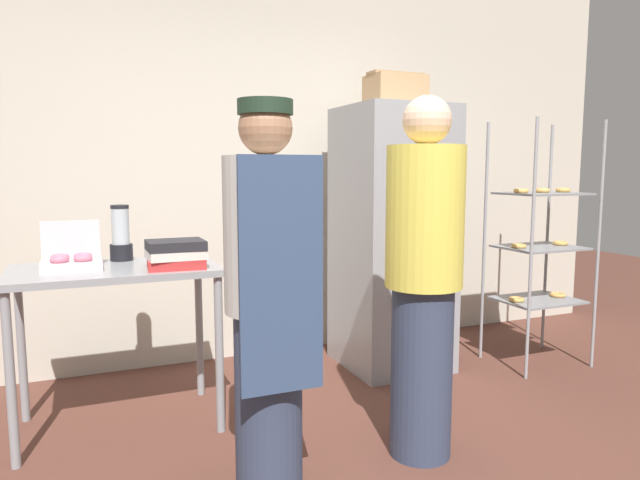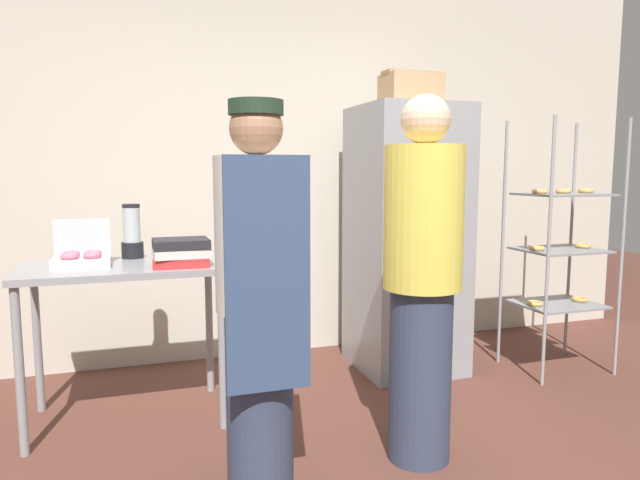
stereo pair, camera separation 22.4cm
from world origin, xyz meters
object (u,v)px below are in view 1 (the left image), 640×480
refrigerator (392,239)px  baking_rack (540,245)px  person_customer (423,277)px  person_baker (268,297)px  donut_box (72,261)px  binder_stack (176,254)px  blender_pitcher (121,236)px  cardboard_storage_box (395,91)px

refrigerator → baking_rack: (0.98, -0.37, -0.05)m
person_customer → baking_rack: bearing=28.7°
person_baker → person_customer: 0.78m
refrigerator → person_baker: 1.79m
refrigerator → baking_rack: size_ratio=1.05×
refrigerator → donut_box: (-2.04, -0.32, 0.02)m
donut_box → baking_rack: bearing=-1.0°
person_baker → binder_stack: bearing=107.4°
refrigerator → person_baker: refrigerator is taller
donut_box → person_customer: person_customer is taller
blender_pitcher → cardboard_storage_box: 2.08m
binder_stack → person_customer: person_customer is taller
blender_pitcher → cardboard_storage_box: size_ratio=0.80×
refrigerator → person_customer: size_ratio=1.05×
baking_rack → person_baker: baking_rack is taller
blender_pitcher → cardboard_storage_box: (1.86, 0.19, 0.91)m
refrigerator → person_customer: bearing=-113.4°
donut_box → binder_stack: bearing=-15.1°
donut_box → person_customer: 1.76m
cardboard_storage_box → person_customer: bearing=-114.3°
donut_box → blender_pitcher: (0.25, 0.23, 0.09)m
baking_rack → donut_box: size_ratio=5.94×
refrigerator → donut_box: refrigerator is taller
donut_box → person_baker: bearing=-51.1°
donut_box → cardboard_storage_box: size_ratio=0.74×
blender_pitcher → person_baker: size_ratio=0.19×
binder_stack → baking_rack: bearing=1.8°
refrigerator → person_customer: (-0.52, -1.19, -0.03)m
person_baker → person_customer: person_customer is taller
baking_rack → donut_box: (-3.02, 0.05, 0.07)m
baking_rack → person_customer: size_ratio=1.00×
blender_pitcher → refrigerator: bearing=2.6°
donut_box → person_customer: bearing=-29.7°
donut_box → blender_pitcher: size_ratio=0.92×
baking_rack → cardboard_storage_box: bearing=152.5°
refrigerator → cardboard_storage_box: bearing=57.1°
donut_box → cardboard_storage_box: cardboard_storage_box is taller
cardboard_storage_box → person_customer: cardboard_storage_box is taller
cardboard_storage_box → person_customer: size_ratio=0.23×
person_customer → cardboard_storage_box: bearing=65.7°
refrigerator → blender_pitcher: bearing=-177.4°
blender_pitcher → person_baker: bearing=-67.0°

